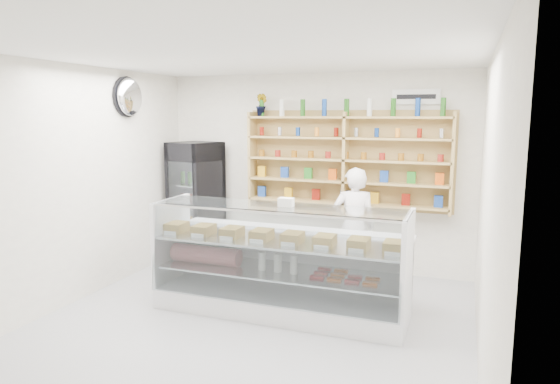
% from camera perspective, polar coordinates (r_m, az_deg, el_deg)
% --- Properties ---
extents(room, '(5.00, 5.00, 5.00)m').
position_cam_1_polar(room, '(4.93, -4.43, -0.72)').
color(room, '#A1A1A6').
rests_on(room, ground).
extents(display_counter, '(2.83, 0.85, 1.23)m').
position_cam_1_polar(display_counter, '(5.71, -0.02, -10.32)').
color(display_counter, white).
rests_on(display_counter, floor).
extents(shop_worker, '(0.64, 0.51, 1.55)m').
position_cam_1_polar(shop_worker, '(6.61, 8.44, -3.87)').
color(shop_worker, white).
rests_on(shop_worker, floor).
extents(drinks_cooler, '(0.79, 0.77, 1.81)m').
position_cam_1_polar(drinks_cooler, '(7.68, -9.57, -1.10)').
color(drinks_cooler, black).
rests_on(drinks_cooler, floor).
extents(wall_shelving, '(2.84, 0.28, 1.33)m').
position_cam_1_polar(wall_shelving, '(6.95, 7.50, 3.62)').
color(wall_shelving, tan).
rests_on(wall_shelving, back_wall).
extents(potted_plant, '(0.22, 0.20, 0.32)m').
position_cam_1_polar(potted_plant, '(7.31, -2.11, 9.92)').
color(potted_plant, '#1E6626').
rests_on(potted_plant, wall_shelving).
extents(security_mirror, '(0.15, 0.50, 0.50)m').
position_cam_1_polar(security_mirror, '(7.02, -16.78, 10.37)').
color(security_mirror, silver).
rests_on(security_mirror, left_wall).
extents(wall_sign, '(0.62, 0.03, 0.20)m').
position_cam_1_polar(wall_sign, '(6.91, 15.30, 10.46)').
color(wall_sign, white).
rests_on(wall_sign, back_wall).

